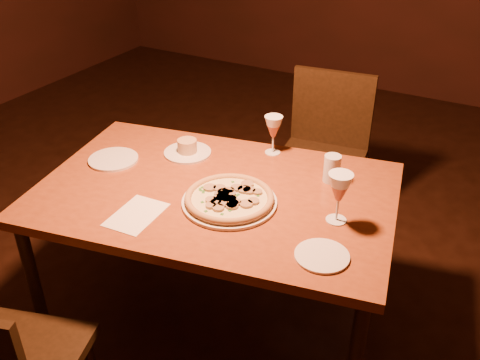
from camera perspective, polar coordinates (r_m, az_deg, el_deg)
The scene contains 11 objects.
floor at distance 2.60m, azimuth -5.87°, elevation -16.07°, with size 7.00×7.00×0.00m, color black.
dining_table at distance 2.18m, azimuth -2.63°, elevation -2.50°, with size 1.56×1.16×0.76m.
chair_far at distance 2.99m, azimuth 8.88°, elevation 3.25°, with size 0.50×0.50×0.93m.
pizza_plate at distance 2.05m, azimuth -1.14°, elevation -2.02°, with size 0.37×0.37×0.04m.
ramekin_saucer at distance 2.41m, azimuth -5.63°, elevation 3.29°, with size 0.21×0.21×0.07m.
wine_glass_far at distance 2.38m, azimuth 3.56°, elevation 4.82°, with size 0.08×0.08×0.18m, color #A35744, non-canonical shape.
wine_glass_right at distance 1.94m, azimuth 10.47°, elevation -1.88°, with size 0.09×0.09×0.20m, color #A35744, non-canonical shape.
water_tumbler at distance 2.21m, azimuth 9.78°, elevation 1.22°, with size 0.07×0.07×0.12m, color silver.
side_plate_left at distance 2.42m, azimuth -13.36°, elevation 2.16°, with size 0.22×0.22×0.01m, color silver.
side_plate_near at distance 1.81m, azimuth 8.73°, elevation -8.00°, with size 0.18×0.18×0.01m, color silver.
menu_card at distance 2.03m, azimuth -10.99°, elevation -3.64°, with size 0.16×0.23×0.00m, color white.
Camera 1 is at (1.08, -1.42, 1.89)m, focal length 40.00 mm.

